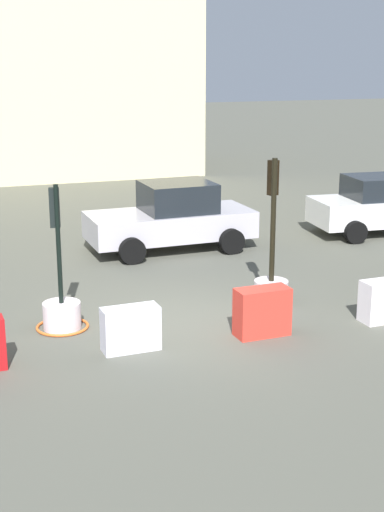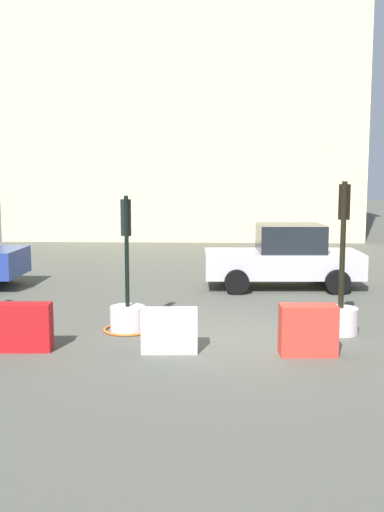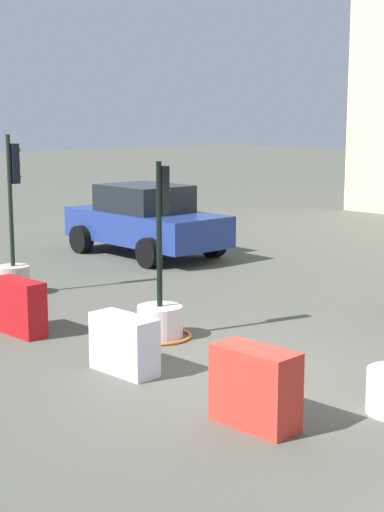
% 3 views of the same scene
% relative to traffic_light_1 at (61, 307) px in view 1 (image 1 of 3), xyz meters
% --- Properties ---
extents(ground_plane, '(120.00, 120.00, 0.00)m').
position_rel_traffic_light_1_xyz_m(ground_plane, '(2.16, -0.45, -0.41)').
color(ground_plane, '#4F5046').
extents(traffic_light_1, '(0.98, 0.98, 2.69)m').
position_rel_traffic_light_1_xyz_m(traffic_light_1, '(0.00, 0.00, 0.00)').
color(traffic_light_1, silver).
rests_on(traffic_light_1, ground_plane).
extents(traffic_light_2, '(0.69, 0.69, 2.97)m').
position_rel_traffic_light_1_xyz_m(traffic_light_2, '(4.21, -0.04, 0.17)').
color(traffic_light_2, beige).
rests_on(traffic_light_2, ground_plane).
extents(construction_barrier_2, '(1.00, 0.45, 0.77)m').
position_rel_traffic_light_1_xyz_m(construction_barrier_2, '(0.95, -1.44, -0.02)').
color(construction_barrier_2, silver).
rests_on(construction_barrier_2, ground_plane).
extents(construction_barrier_3, '(1.00, 0.49, 0.88)m').
position_rel_traffic_light_1_xyz_m(construction_barrier_3, '(3.36, -1.52, 0.03)').
color(construction_barrier_3, red).
rests_on(construction_barrier_3, ground_plane).
extents(car_silver_hatchback, '(4.29, 2.30, 1.74)m').
position_rel_traffic_light_1_xyz_m(car_silver_hatchback, '(3.63, 4.80, 0.42)').
color(car_silver_hatchback, '#B4B0B9').
rests_on(car_silver_hatchback, ground_plane).
extents(car_white_van, '(3.98, 2.27, 1.63)m').
position_rel_traffic_light_1_xyz_m(car_white_van, '(9.68, 4.62, 0.39)').
color(car_white_van, silver).
rests_on(car_white_van, ground_plane).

